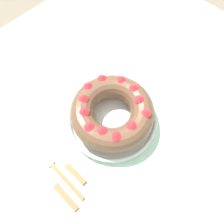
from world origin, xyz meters
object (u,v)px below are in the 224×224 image
serving_knife (56,186)px  bundt_cake (112,112)px  napkin (175,81)px  fork (58,171)px  serving_dish (112,119)px  cake_knife (68,166)px

serving_knife → bundt_cake: bearing=6.9°
bundt_cake → napkin: 0.28m
fork → serving_dish: bearing=-1.2°
serving_dish → bundt_cake: bearing=61.7°
cake_knife → napkin: 0.46m
fork → cake_knife: bearing=-16.2°
serving_dish → cake_knife: size_ratio=1.68×
fork → serving_knife: size_ratio=0.94×
serving_knife → napkin: serving_knife is taller
cake_knife → fork: bearing=168.4°
serving_dish → fork: 0.23m
bundt_cake → serving_knife: 0.26m
serving_dish → cake_knife: serving_dish is taller
serving_knife → napkin: 0.52m
serving_knife → cake_knife: bearing=19.4°
serving_knife → serving_dish: bearing=6.9°
cake_knife → napkin: size_ratio=1.25×
bundt_cake → serving_dish: bearing=-118.3°
serving_dish → cake_knife: (-0.19, -0.01, -0.01)m
bundt_cake → serving_knife: size_ratio=1.25×
serving_dish → napkin: size_ratio=2.10×
bundt_cake → fork: bearing=179.7°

